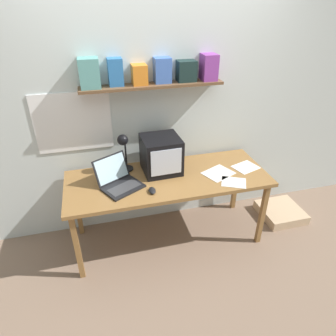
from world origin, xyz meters
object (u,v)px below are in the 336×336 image
(juice_glass, at_px, (100,168))
(open_notebook, at_px, (246,167))
(crt_monitor, at_px, (161,155))
(loose_paper_near_laptop, at_px, (234,182))
(desk_lamp, at_px, (124,146))
(floor_cushion, at_px, (281,212))
(laptop, at_px, (118,179))
(loose_paper_near_monitor, at_px, (218,173))
(corner_desk, at_px, (168,182))
(computer_mouse, at_px, (152,191))

(juice_glass, relative_size, open_notebook, 0.41)
(crt_monitor, relative_size, juice_glass, 3.16)
(loose_paper_near_laptop, distance_m, open_notebook, 0.32)
(desk_lamp, bearing_deg, open_notebook, 11.93)
(desk_lamp, height_order, open_notebook, desk_lamp)
(crt_monitor, height_order, desk_lamp, desk_lamp)
(loose_paper_near_laptop, bearing_deg, floor_cushion, 17.21)
(laptop, bearing_deg, loose_paper_near_monitor, -30.79)
(floor_cushion, bearing_deg, loose_paper_near_monitor, -176.11)
(open_notebook, bearing_deg, corner_desk, 178.81)
(loose_paper_near_monitor, relative_size, open_notebook, 1.20)
(computer_mouse, relative_size, floor_cushion, 0.24)
(crt_monitor, distance_m, laptop, 0.47)
(loose_paper_near_monitor, xyz_separation_m, loose_paper_near_laptop, (0.07, -0.19, 0.00))
(laptop, relative_size, loose_paper_near_monitor, 1.33)
(laptop, distance_m, computer_mouse, 0.33)
(crt_monitor, height_order, juice_glass, crt_monitor)
(crt_monitor, distance_m, loose_paper_near_monitor, 0.58)
(floor_cushion, bearing_deg, desk_lamp, 173.49)
(corner_desk, bearing_deg, loose_paper_near_laptop, -23.25)
(crt_monitor, bearing_deg, loose_paper_near_monitor, -22.69)
(crt_monitor, relative_size, open_notebook, 1.31)
(desk_lamp, distance_m, computer_mouse, 0.51)
(juice_glass, distance_m, open_notebook, 1.42)
(corner_desk, relative_size, floor_cushion, 4.19)
(laptop, bearing_deg, open_notebook, -28.56)
(juice_glass, relative_size, loose_paper_near_laptop, 0.42)
(laptop, xyz_separation_m, loose_paper_near_laptop, (1.02, -0.22, -0.06))
(crt_monitor, bearing_deg, corner_desk, -79.51)
(juice_glass, distance_m, loose_paper_near_laptop, 1.26)
(loose_paper_near_laptop, bearing_deg, desk_lamp, 154.60)
(loose_paper_near_laptop, xyz_separation_m, floor_cushion, (0.79, 0.24, -0.69))
(desk_lamp, distance_m, loose_paper_near_laptop, 1.06)
(loose_paper_near_laptop, bearing_deg, loose_paper_near_monitor, 111.25)
(desk_lamp, bearing_deg, computer_mouse, -43.78)
(desk_lamp, relative_size, floor_cushion, 0.88)
(laptop, height_order, floor_cushion, laptop)
(open_notebook, bearing_deg, desk_lamp, 169.41)
(laptop, height_order, computer_mouse, laptop)
(juice_glass, relative_size, floor_cushion, 0.26)
(desk_lamp, relative_size, juice_glass, 3.42)
(crt_monitor, height_order, computer_mouse, crt_monitor)
(laptop, xyz_separation_m, loose_paper_near_monitor, (0.95, -0.04, -0.06))
(loose_paper_near_monitor, height_order, open_notebook, same)
(loose_paper_near_monitor, distance_m, loose_paper_near_laptop, 0.20)
(juice_glass, height_order, loose_paper_near_monitor, juice_glass)
(corner_desk, relative_size, loose_paper_near_monitor, 5.63)
(desk_lamp, distance_m, loose_paper_near_monitor, 0.93)
(desk_lamp, bearing_deg, loose_paper_near_laptop, -2.88)
(laptop, distance_m, floor_cushion, 1.96)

